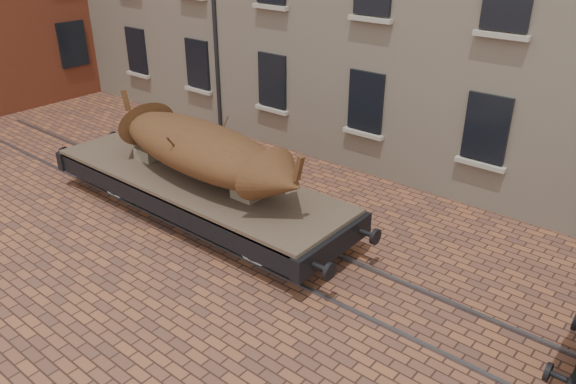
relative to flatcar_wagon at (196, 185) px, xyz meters
The scene contains 4 objects.
ground 4.32m from the flatcar_wagon, ahead, with size 90.00×90.00×0.00m, color brown.
rail_track 4.32m from the flatcar_wagon, ahead, with size 30.00×1.52×0.06m.
flatcar_wagon is the anchor object (origin of this frame).
iron_boat 1.08m from the flatcar_wagon, ahead, with size 6.68×2.31×1.60m.
Camera 1 is at (5.55, -8.26, 6.91)m, focal length 35.00 mm.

